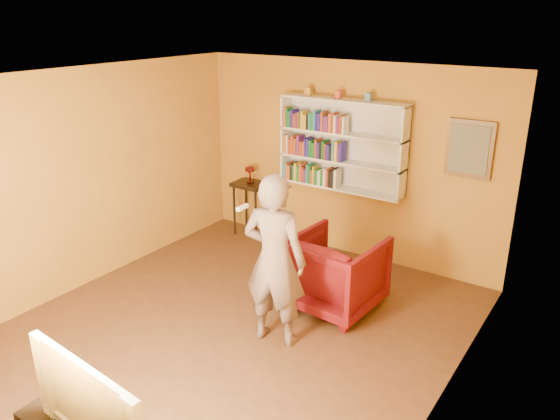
% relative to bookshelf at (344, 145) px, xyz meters
% --- Properties ---
extents(room_shell, '(5.30, 5.80, 2.88)m').
position_rel_bookshelf_xyz_m(room_shell, '(0.00, -2.41, -0.58)').
color(room_shell, '#492B17').
rests_on(room_shell, ground).
extents(bookshelf, '(1.80, 0.29, 1.23)m').
position_rel_bookshelf_xyz_m(bookshelf, '(0.00, 0.00, 0.00)').
color(bookshelf, white).
rests_on(bookshelf, room_shell).
extents(books_row_lower, '(0.86, 0.19, 0.27)m').
position_rel_bookshelf_xyz_m(books_row_lower, '(-0.43, -0.10, -0.46)').
color(books_row_lower, teal).
rests_on(books_row_lower, bookshelf).
extents(books_row_middle, '(0.92, 0.19, 0.27)m').
position_rel_bookshelf_xyz_m(books_row_middle, '(-0.40, -0.11, -0.08)').
color(books_row_middle, '#BE5726').
rests_on(books_row_middle, bookshelf).
extents(books_row_upper, '(0.95, 0.19, 0.27)m').
position_rel_bookshelf_xyz_m(books_row_upper, '(-0.38, -0.11, 0.30)').
color(books_row_upper, '#BE5726').
rests_on(books_row_upper, bookshelf).
extents(ornament_left, '(0.08, 0.08, 0.11)m').
position_rel_bookshelf_xyz_m(ornament_left, '(-0.53, -0.06, 0.68)').
color(ornament_left, '#B08632').
rests_on(ornament_left, bookshelf).
extents(ornament_centre, '(0.08, 0.08, 0.11)m').
position_rel_bookshelf_xyz_m(ornament_centre, '(-0.07, -0.06, 0.67)').
color(ornament_centre, '#AC4139').
rests_on(ornament_centre, bookshelf).
extents(ornament_right, '(0.08, 0.08, 0.11)m').
position_rel_bookshelf_xyz_m(ornament_right, '(0.36, -0.06, 0.67)').
color(ornament_right, slate).
rests_on(ornament_right, bookshelf).
extents(framed_painting, '(0.55, 0.05, 0.70)m').
position_rel_bookshelf_xyz_m(framed_painting, '(1.65, 0.05, 0.16)').
color(framed_painting, brown).
rests_on(framed_painting, room_shell).
extents(console_table, '(0.51, 0.39, 0.84)m').
position_rel_bookshelf_xyz_m(console_table, '(-1.48, -0.16, -0.90)').
color(console_table, black).
rests_on(console_table, ground).
extents(ruby_lustre, '(0.16, 0.16, 0.26)m').
position_rel_bookshelf_xyz_m(ruby_lustre, '(-1.48, -0.16, -0.57)').
color(ruby_lustre, maroon).
rests_on(ruby_lustre, console_table).
extents(armchair, '(1.02, 1.05, 0.90)m').
position_rel_bookshelf_xyz_m(armchair, '(0.68, -1.40, -1.14)').
color(armchair, '#49050C').
rests_on(armchair, ground).
extents(person, '(0.74, 0.56, 1.84)m').
position_rel_bookshelf_xyz_m(person, '(0.47, -2.35, -0.67)').
color(person, '#6E5A50').
rests_on(person, ground).
extents(game_remote, '(0.04, 0.15, 0.04)m').
position_rel_bookshelf_xyz_m(game_remote, '(0.26, -2.58, -0.07)').
color(game_remote, white).
rests_on(game_remote, person).
extents(television, '(1.17, 0.26, 0.67)m').
position_rel_bookshelf_xyz_m(television, '(0.66, -4.66, -0.71)').
color(television, black).
rests_on(television, tv_cabinet).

